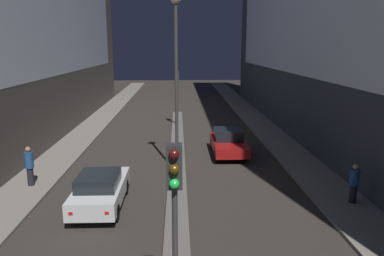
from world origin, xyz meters
The scene contains 8 objects.
median_strip centered at (0.00, 16.16, 0.07)m, with size 0.84×30.33×0.14m.
traffic_light_near centered at (0.00, 3.62, 3.25)m, with size 0.32×0.42×4.21m.
traffic_light_mid centered at (0.00, 25.47, 3.25)m, with size 0.32×0.42×4.21m.
street_lamp centered at (0.00, 14.41, 5.74)m, with size 0.50×0.50×8.45m.
car_left_lane centered at (-2.98, 10.46, 0.75)m, with size 1.74×4.09×1.46m.
car_right_lane centered at (2.98, 17.59, 0.73)m, with size 1.85×4.04×1.46m.
pedestrian_on_left_sidewalk centered at (-6.52, 12.66, 1.06)m, with size 0.37×0.37×1.78m.
pedestrian_on_right_sidewalk centered at (6.99, 10.30, 0.95)m, with size 0.38×0.38×1.59m.
Camera 1 is at (0.09, -3.38, 6.22)m, focal length 35.00 mm.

